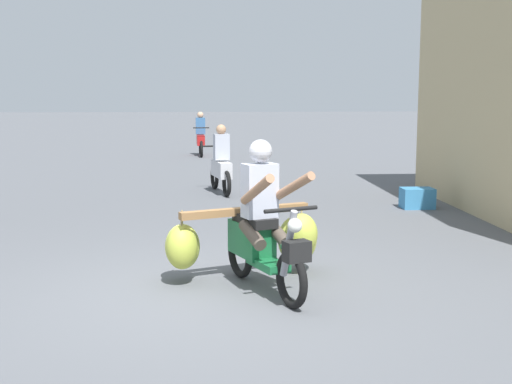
% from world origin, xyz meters
% --- Properties ---
extents(ground_plane, '(120.00, 120.00, 0.00)m').
position_xyz_m(ground_plane, '(0.00, 0.00, 0.00)').
color(ground_plane, '#56595E').
extents(motorbike_main_loaded, '(1.83, 1.88, 1.58)m').
position_xyz_m(motorbike_main_loaded, '(0.56, 0.40, 0.53)').
color(motorbike_main_loaded, black).
rests_on(motorbike_main_loaded, ground).
extents(motorbike_distant_ahead_left, '(0.50, 1.62, 1.40)m').
position_xyz_m(motorbike_distant_ahead_left, '(-0.07, 15.15, 0.57)').
color(motorbike_distant_ahead_left, black).
rests_on(motorbike_distant_ahead_left, ground).
extents(motorbike_distant_ahead_right, '(0.58, 1.60, 1.40)m').
position_xyz_m(motorbike_distant_ahead_right, '(0.36, 6.95, 0.57)').
color(motorbike_distant_ahead_right, black).
rests_on(motorbike_distant_ahead_right, ground).
extents(produce_crate, '(0.56, 0.40, 0.36)m').
position_xyz_m(produce_crate, '(3.79, 4.92, 0.18)').
color(produce_crate, teal).
rests_on(produce_crate, ground).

